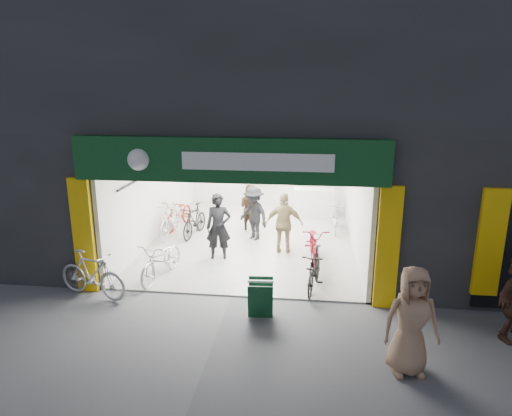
% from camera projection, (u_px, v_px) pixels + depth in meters
% --- Properties ---
extents(ground, '(60.00, 60.00, 0.00)m').
position_uv_depth(ground, '(231.00, 297.00, 10.01)').
color(ground, '#56565B').
rests_on(ground, ground).
extents(building, '(17.00, 10.27, 8.00)m').
position_uv_depth(building, '(288.00, 91.00, 13.54)').
color(building, '#232326').
rests_on(building, ground).
extents(bike_left_front, '(0.98, 1.92, 0.96)m').
position_uv_depth(bike_left_front, '(162.00, 260.00, 10.83)').
color(bike_left_front, silver).
rests_on(bike_left_front, ground).
extents(bike_left_midfront, '(0.73, 1.70, 0.99)m').
position_uv_depth(bike_left_midfront, '(195.00, 221.00, 13.83)').
color(bike_left_midfront, black).
rests_on(bike_left_midfront, ground).
extents(bike_left_midback, '(0.93, 1.93, 0.97)m').
position_uv_depth(bike_left_midback, '(179.00, 214.00, 14.60)').
color(bike_left_midback, maroon).
rests_on(bike_left_midback, ground).
extents(bike_left_back, '(0.60, 1.88, 1.12)m').
position_uv_depth(bike_left_back, '(171.00, 219.00, 13.80)').
color(bike_left_back, silver).
rests_on(bike_left_back, ground).
extents(bike_right_front, '(0.70, 1.64, 0.96)m').
position_uv_depth(bike_right_front, '(314.00, 270.00, 10.25)').
color(bike_right_front, black).
rests_on(bike_right_front, ground).
extents(bike_right_mid, '(0.80, 1.96, 1.01)m').
position_uv_depth(bike_right_mid, '(314.00, 244.00, 11.85)').
color(bike_right_mid, maroon).
rests_on(bike_right_mid, ground).
extents(bike_right_back, '(0.59, 1.65, 0.97)m').
position_uv_depth(bike_right_back, '(336.00, 216.00, 14.32)').
color(bike_right_back, '#A5A4A9').
rests_on(bike_right_back, ground).
extents(parked_bike, '(1.84, 0.99, 1.06)m').
position_uv_depth(parked_bike, '(92.00, 274.00, 9.88)').
color(parked_bike, silver).
rests_on(parked_bike, ground).
extents(customer_a, '(0.71, 0.52, 1.80)m').
position_uv_depth(customer_a, '(219.00, 227.00, 11.90)').
color(customer_a, black).
rests_on(customer_a, ground).
extents(customer_b, '(0.92, 0.86, 1.50)m').
position_uv_depth(customer_b, '(250.00, 208.00, 14.34)').
color(customer_b, '#362418').
rests_on(customer_b, ground).
extents(customer_c, '(1.20, 1.14, 1.63)m').
position_uv_depth(customer_c, '(254.00, 214.00, 13.40)').
color(customer_c, black).
rests_on(customer_c, ground).
extents(customer_d, '(1.01, 0.43, 1.72)m').
position_uv_depth(customer_d, '(284.00, 224.00, 12.31)').
color(customer_d, '#8F7C53').
rests_on(customer_d, ground).
extents(pedestrian_near, '(0.95, 0.68, 1.82)m').
position_uv_depth(pedestrian_near, '(411.00, 321.00, 7.20)').
color(pedestrian_near, '#9B755A').
rests_on(pedestrian_near, ground).
extents(sandwich_board, '(0.53, 0.54, 0.76)m').
position_uv_depth(sandwich_board, '(261.00, 298.00, 9.05)').
color(sandwich_board, '#0D361E').
rests_on(sandwich_board, ground).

